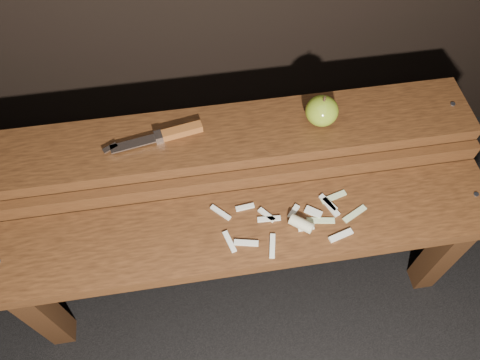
{
  "coord_description": "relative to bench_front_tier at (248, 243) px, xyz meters",
  "views": [
    {
      "loc": [
        -0.09,
        -0.53,
        1.39
      ],
      "look_at": [
        0.0,
        0.06,
        0.45
      ],
      "focal_mm": 35.0,
      "sensor_mm": 36.0,
      "label": 1
    }
  ],
  "objects": [
    {
      "name": "ground",
      "position": [
        0.0,
        0.06,
        -0.35
      ],
      "size": [
        60.0,
        60.0,
        0.0
      ],
      "primitive_type": "plane",
      "color": "black"
    },
    {
      "name": "bench_front_tier",
      "position": [
        0.0,
        0.0,
        0.0
      ],
      "size": [
        1.2,
        0.2,
        0.42
      ],
      "color": "#361D0D",
      "rests_on": "ground"
    },
    {
      "name": "bench_rear_tier",
      "position": [
        0.0,
        0.23,
        0.06
      ],
      "size": [
        1.2,
        0.21,
        0.5
      ],
      "color": "#361D0D",
      "rests_on": "ground"
    },
    {
      "name": "apple",
      "position": [
        0.22,
        0.23,
        0.18
      ],
      "size": [
        0.08,
        0.08,
        0.08
      ],
      "color": "olive",
      "rests_on": "bench_rear_tier"
    },
    {
      "name": "knife",
      "position": [
        -0.15,
        0.24,
        0.16
      ],
      "size": [
        0.24,
        0.06,
        0.02
      ],
      "color": "brown",
      "rests_on": "bench_rear_tier"
    },
    {
      "name": "apple_scraps",
      "position": [
        0.11,
        0.0,
        0.07
      ],
      "size": [
        0.37,
        0.16,
        0.03
      ],
      "color": "beige",
      "rests_on": "bench_front_tier"
    }
  ]
}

